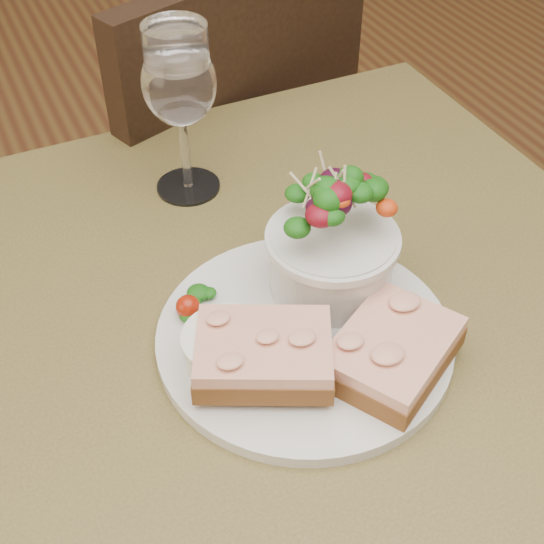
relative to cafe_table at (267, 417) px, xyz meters
name	(u,v)px	position (x,y,z in m)	size (l,w,h in m)	color
cafe_table	(267,417)	(0.00, 0.00, 0.00)	(0.80, 0.80, 0.75)	#483E1E
chair_far	(191,270)	(0.12, 0.61, -0.36)	(0.54, 0.54, 0.90)	black
dinner_plate	(304,337)	(0.03, -0.01, 0.11)	(0.26, 0.26, 0.01)	silver
sandwich_front	(392,351)	(0.08, -0.07, 0.13)	(0.14, 0.13, 0.03)	#502C15
sandwich_back	(264,353)	(-0.02, -0.03, 0.14)	(0.14, 0.12, 0.03)	#502C15
ramekin	(228,349)	(-0.04, -0.01, 0.13)	(0.07, 0.07, 0.04)	white
salad_bowl	(333,236)	(0.08, 0.04, 0.17)	(0.11, 0.11, 0.13)	silver
garnish	(196,301)	(-0.04, 0.06, 0.12)	(0.05, 0.04, 0.02)	#0A380A
wine_glass	(179,88)	(0.02, 0.25, 0.22)	(0.08, 0.08, 0.18)	white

